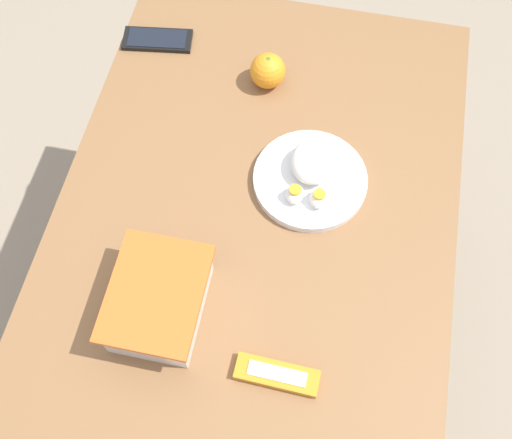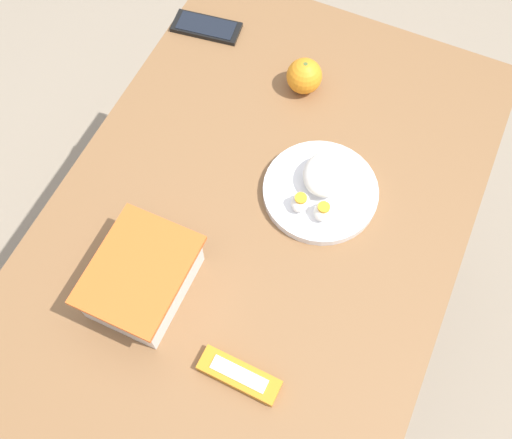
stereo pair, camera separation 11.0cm
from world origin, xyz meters
The scene contains 7 objects.
ground_plane centered at (0.00, 0.00, 0.00)m, with size 10.00×10.00×0.00m, color gray.
table centered at (0.00, 0.00, 0.63)m, with size 1.15×0.76×0.76m.
food_container centered at (-0.21, 0.12, 0.80)m, with size 0.20×0.16×0.09m.
orange_fruit centered at (0.33, 0.04, 0.80)m, with size 0.07×0.07×0.07m.
rice_plate centered at (0.11, -0.09, 0.78)m, with size 0.22×0.22×0.07m.
candy_bar centered at (-0.28, -0.10, 0.77)m, with size 0.05×0.14×0.02m.
cell_phone centered at (0.39, 0.30, 0.76)m, with size 0.08×0.16×0.01m.
Camera 2 is at (-0.46, -0.21, 1.77)m, focal length 42.00 mm.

